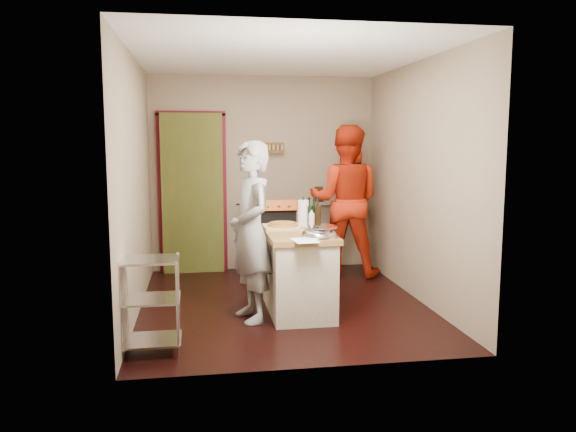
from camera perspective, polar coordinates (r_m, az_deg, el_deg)
The scene contains 10 objects.
floor at distance 6.13m, azimuth -0.55°, elevation -8.88°, with size 3.50×3.50×0.00m, color black.
back_wall at distance 7.62m, azimuth -7.34°, elevation 2.98°, with size 3.00×0.44×2.60m.
left_wall at distance 5.86m, azimuth -15.25°, elevation 3.05°, with size 0.04×3.50×2.60m, color gray.
right_wall at distance 6.29m, azimuth 13.10°, elevation 3.41°, with size 0.04×3.50×2.60m, color gray.
ceiling at distance 5.94m, azimuth -0.58°, elevation 16.05°, with size 3.00×3.50×0.02m, color white.
stove at distance 7.40m, azimuth -1.83°, elevation -2.42°, with size 0.60×0.63×1.00m.
wire_shelving at distance 4.81m, azimuth -13.77°, elevation -8.32°, with size 0.48×0.40×0.80m.
island at distance 5.73m, azimuth 1.08°, elevation -5.41°, with size 0.65×1.23×1.14m.
person_stripe at distance 5.42m, azimuth -3.80°, elevation -1.62°, with size 0.64×0.42×1.74m, color #A7A6AB.
person_red at distance 7.29m, azimuth 5.82°, elevation 1.55°, with size 0.94×0.74×1.94m, color red.
Camera 1 is at (-0.87, -5.81, 1.74)m, focal length 35.00 mm.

